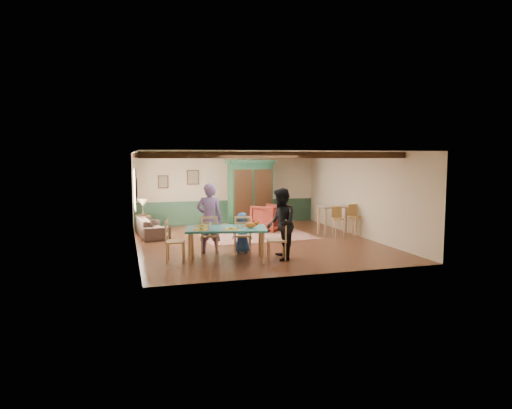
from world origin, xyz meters
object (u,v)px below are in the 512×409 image
object	(u,v)px
dining_chair_end_right	(277,239)
armoire	(250,193)
dining_table	(226,244)
dining_chair_far_left	(210,235)
cat	(251,224)
sofa	(152,227)
armchair	(269,218)
dining_chair_end_left	(175,241)
bar_stool_right	(355,221)
table_lamp	(143,207)
end_table	(143,224)
person_child	(242,233)
person_man	(209,218)
dining_chair_far_right	(242,234)
person_woman	(281,224)
bar_stool_left	(338,223)
counter_table	(336,220)

from	to	relation	value
dining_chair_end_right	armoire	size ratio (longest dim) A/B	0.42
dining_table	dining_chair_far_left	bearing A→B (deg)	107.10
cat	armoire	distance (m)	5.70
dining_chair_end_right	sofa	bearing A→B (deg)	-135.12
cat	armchair	bearing A→B (deg)	78.32
dining_chair_end_left	bar_stool_right	size ratio (longest dim) A/B	0.99
armchair	table_lamp	xyz separation A→B (m)	(-4.24, 0.71, 0.41)
dining_chair_far_left	end_table	bearing A→B (deg)	-56.65
person_child	bar_stool_right	world-z (taller)	person_child
dining_chair_end_right	dining_chair_far_left	bearing A→B (deg)	-114.92
dining_chair_end_left	person_man	bearing A→B (deg)	-43.15
person_man	end_table	xyz separation A→B (m)	(-1.55, 3.84, -0.64)
armchair	cat	bearing A→B (deg)	29.81
dining_chair_end_right	end_table	xyz separation A→B (m)	(-3.02, 5.04, -0.22)
dining_chair_far_right	sofa	size ratio (longest dim) A/B	0.50
end_table	bar_stool_right	world-z (taller)	bar_stool_right
person_man	dining_chair_end_right	bearing A→B (deg)	152.70
dining_chair_far_left	sofa	bearing A→B (deg)	-55.89
person_woman	bar_stool_right	xyz separation A→B (m)	(3.33, 2.35, -0.37)
dining_table	cat	world-z (taller)	cat
dining_chair_far_right	dining_chair_end_left	bearing A→B (deg)	24.92
dining_chair_far_left	person_child	world-z (taller)	person_child
dining_chair_far_left	armoire	bearing A→B (deg)	-106.12
sofa	bar_stool_left	size ratio (longest dim) A/B	2.05
dining_chair_end_left	table_lamp	size ratio (longest dim) A/B	1.89
person_man	end_table	distance (m)	4.19
dining_chair_end_left	counter_table	xyz separation A→B (m)	(5.49, 2.37, -0.04)
cat	bar_stool_right	xyz separation A→B (m)	(4.10, 2.29, -0.39)
dining_chair_end_left	dining_chair_end_right	bearing A→B (deg)	-90.00
armoire	counter_table	distance (m)	3.50
person_child	bar_stool_left	xyz separation A→B (m)	(3.44, 1.24, -0.05)
person_man	counter_table	world-z (taller)	person_man
dining_table	armchair	size ratio (longest dim) A/B	1.94
bar_stool_left	dining_chair_far_right	bearing A→B (deg)	-152.02
cat	bar_stool_right	world-z (taller)	bar_stool_right
dining_table	counter_table	distance (m)	5.01
dining_chair_far_right	dining_chair_far_left	bearing A→B (deg)	-0.00
person_man	bar_stool_left	bearing A→B (deg)	-154.15
dining_chair_end_right	bar_stool_left	distance (m)	3.62
dining_table	person_woman	xyz separation A→B (m)	(1.33, -0.28, 0.49)
dining_chair_far_right	person_woman	size ratio (longest dim) A/B	0.58
dining_chair_end_right	armoire	world-z (taller)	armoire
person_woman	dining_chair_far_left	bearing A→B (deg)	-113.57
dining_table	dining_chair_end_right	xyz separation A→B (m)	(1.22, -0.26, 0.11)
person_woman	counter_table	xyz separation A→B (m)	(2.94, 2.91, -0.42)
dining_chair_end_right	person_woman	world-z (taller)	person_woman
person_woman	bar_stool_right	distance (m)	4.09
sofa	dining_chair_far_right	bearing A→B (deg)	-153.77
dining_chair_far_left	sofa	size ratio (longest dim) A/B	0.50
table_lamp	person_child	bearing A→B (deg)	-59.07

